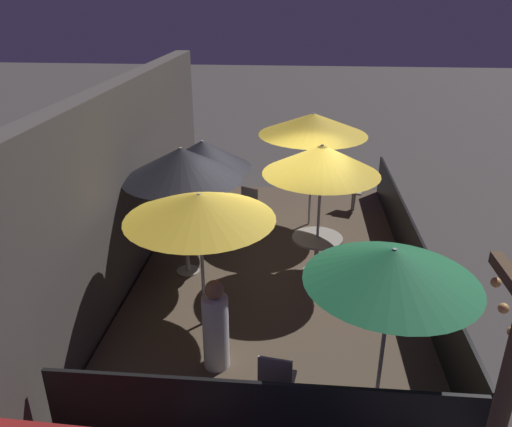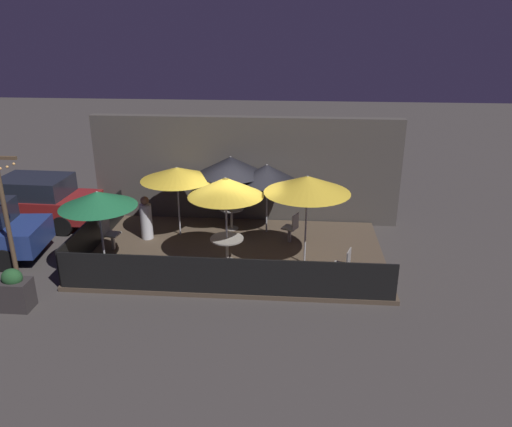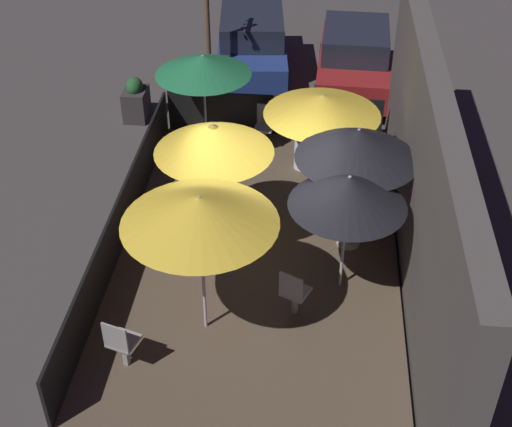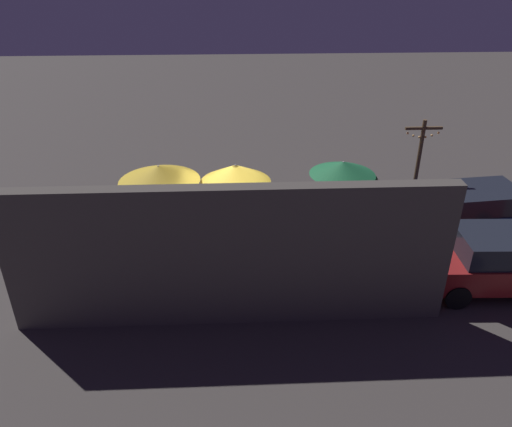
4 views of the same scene
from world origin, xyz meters
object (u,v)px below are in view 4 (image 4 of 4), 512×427
(planter_box, at_px, (370,189))
(parked_car_0, at_px, (477,212))
(patio_umbrella_3, at_px, (343,168))
(patio_umbrella_5, at_px, (198,220))
(light_post, at_px, (417,168))
(patio_umbrella_0, at_px, (236,173))
(patio_chair_2, at_px, (357,232))
(patio_umbrella_4, at_px, (159,173))
(patio_chair_1, at_px, (173,253))
(patio_chair_0, at_px, (138,211))
(patio_umbrella_1, at_px, (244,216))
(dining_table_1, at_px, (244,269))
(patio_umbrella_2, at_px, (304,208))
(dining_table_0, at_px, (237,223))
(patron_0, at_px, (334,245))
(parked_car_1, at_px, (497,261))

(planter_box, xyz_separation_m, parked_car_0, (-2.61, 2.47, 0.38))
(patio_umbrella_3, relative_size, planter_box, 2.12)
(patio_umbrella_5, distance_m, planter_box, 7.49)
(light_post, bearing_deg, planter_box, -60.84)
(patio_umbrella_0, bearing_deg, patio_chair_2, 170.82)
(patio_umbrella_4, distance_m, patio_chair_1, 2.25)
(patio_umbrella_3, height_order, patio_chair_0, patio_umbrella_3)
(patio_umbrella_3, height_order, patio_chair_1, patio_umbrella_3)
(planter_box, bearing_deg, patio_chair_2, 69.55)
(patio_chair_0, bearing_deg, light_post, 17.40)
(patio_chair_0, relative_size, parked_car_0, 0.23)
(patio_umbrella_5, height_order, planter_box, patio_umbrella_5)
(patio_chair_0, xyz_separation_m, patio_chair_2, (-6.51, 1.52, -0.01))
(patio_umbrella_1, bearing_deg, patio_chair_2, -151.43)
(dining_table_1, xyz_separation_m, planter_box, (-4.45, -4.91, -0.21))
(patio_umbrella_2, xyz_separation_m, light_post, (-3.82, -2.70, -0.14))
(patio_umbrella_4, xyz_separation_m, patio_chair_0, (0.94, -1.07, -1.74))
(dining_table_1, height_order, patio_chair_2, patio_chair_2)
(patio_umbrella_5, xyz_separation_m, light_post, (-6.46, -3.15, -0.09))
(patio_umbrella_1, bearing_deg, parked_car_0, -160.93)
(patio_umbrella_1, relative_size, patio_umbrella_3, 1.08)
(patio_chair_0, bearing_deg, patio_chair_1, -43.86)
(patio_umbrella_1, bearing_deg, patio_umbrella_0, -85.76)
(patio_chair_1, bearing_deg, patio_umbrella_0, 65.08)
(patio_umbrella_2, distance_m, patio_umbrella_4, 4.16)
(dining_table_1, xyz_separation_m, patio_chair_0, (3.23, -3.31, -0.03))
(patio_umbrella_3, distance_m, patio_umbrella_4, 5.35)
(patio_chair_0, bearing_deg, planter_box, 29.26)
(patio_umbrella_2, height_order, planter_box, patio_umbrella_2)
(dining_table_0, relative_size, parked_car_0, 0.22)
(patio_umbrella_0, xyz_separation_m, patio_umbrella_5, (0.94, 2.20, -0.25))
(patron_0, xyz_separation_m, planter_box, (-1.98, -3.97, -0.27))
(parked_car_0, bearing_deg, patron_0, 12.55)
(dining_table_1, bearing_deg, patio_umbrella_3, -134.78)
(patio_chair_2, bearing_deg, patio_umbrella_5, 29.64)
(dining_table_1, distance_m, patio_chair_1, 2.11)
(patron_0, bearing_deg, patio_umbrella_4, 72.32)
(dining_table_0, xyz_separation_m, patio_chair_2, (-3.46, 0.56, -0.06))
(dining_table_1, relative_size, parked_car_0, 0.18)
(light_post, bearing_deg, patio_umbrella_0, 9.70)
(patio_umbrella_3, height_order, dining_table_1, patio_umbrella_3)
(dining_table_0, distance_m, parked_car_1, 7.06)
(patio_umbrella_1, distance_m, patio_chair_2, 4.06)
(patio_umbrella_4, xyz_separation_m, light_post, (-7.63, -1.05, -0.43))
(dining_table_1, distance_m, light_post, 6.41)
(dining_table_1, xyz_separation_m, light_post, (-5.35, -3.29, 1.27))
(patio_chair_2, relative_size, light_post, 0.27)
(patio_chair_0, relative_size, patron_0, 0.71)
(patio_umbrella_2, distance_m, patio_umbrella_5, 2.68)
(dining_table_0, distance_m, parked_car_0, 7.23)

